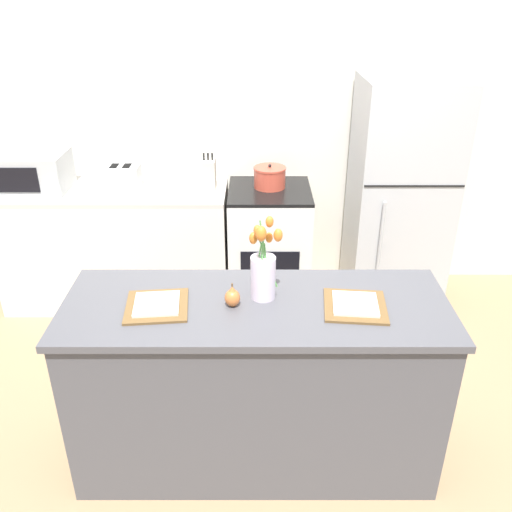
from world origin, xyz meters
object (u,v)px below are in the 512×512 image
flower_vase (263,270)px  plate_setting_left (157,305)px  toaster (122,177)px  cooking_pot (270,177)px  microwave (33,172)px  stove_range (269,246)px  refrigerator (399,197)px  knife_block (208,175)px  pear_figurine (232,297)px  plate_setting_right (355,305)px

flower_vase → plate_setting_left: size_ratio=1.39×
plate_setting_left → toaster: size_ratio=1.09×
cooking_pot → microwave: microwave is taller
stove_range → flower_vase: 1.66m
flower_vase → toaster: 1.86m
microwave → toaster: bearing=2.2°
refrigerator → knife_block: size_ratio=6.29×
stove_range → toaster: 1.20m
toaster → microwave: size_ratio=0.58×
cooking_pot → pear_figurine: bearing=-97.1°
plate_setting_left → knife_block: knife_block is taller
pear_figurine → cooking_pot: (0.21, 1.66, 0.00)m
stove_range → pear_figurine: bearing=-97.3°
pear_figurine → plate_setting_right: pear_figurine is taller
refrigerator → cooking_pot: size_ratio=7.21×
refrigerator → knife_block: (-1.39, 0.01, 0.17)m
toaster → microwave: microwave is taller
pear_figurine → knife_block: (-0.23, 1.62, 0.04)m
plate_setting_left → flower_vase: bearing=10.5°
cooking_pot → toaster: bearing=-178.7°
cooking_pot → microwave: size_ratio=0.49×
stove_range → pear_figurine: size_ratio=7.78×
flower_vase → refrigerator: bearing=56.5°
plate_setting_right → plate_setting_left: bearing=180.0°
toaster → flower_vase: bearing=-57.2°
pear_figurine → microwave: 2.20m
plate_setting_left → toaster: 1.73m
stove_range → knife_block: (-0.44, 0.01, 0.57)m
flower_vase → pear_figurine: (-0.14, -0.08, -0.10)m
pear_figurine → stove_range: bearing=82.7°
plate_setting_left → knife_block: size_ratio=1.13×
toaster → pear_figurine: bearing=-62.2°
plate_setting_right → refrigerator: bearing=69.9°
plate_setting_left → plate_setting_right: bearing=0.0°
plate_setting_right → toaster: (-1.43, 1.65, 0.05)m
stove_range → plate_setting_right: 1.74m
refrigerator → cooking_pot: 0.96m
plate_setting_left → plate_setting_right: size_ratio=1.00×
pear_figurine → plate_setting_right: size_ratio=0.38×
stove_range → plate_setting_right: size_ratio=2.97×
knife_block → toaster: bearing=178.5°
pear_figurine → toaster: (-0.86, 1.64, 0.01)m
refrigerator → toaster: bearing=179.4°
plate_setting_right → microwave: bearing=141.5°
stove_range → pear_figurine: pear_figurine is taller
cooking_pot → microwave: (-1.70, -0.05, 0.06)m
plate_setting_right → microwave: size_ratio=0.64×
stove_range → microwave: size_ratio=1.90×
toaster → knife_block: size_ratio=1.04×
plate_setting_right → cooking_pot: 1.71m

